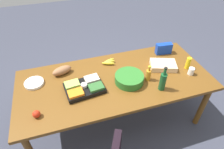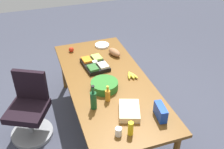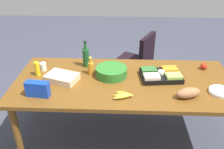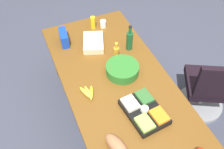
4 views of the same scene
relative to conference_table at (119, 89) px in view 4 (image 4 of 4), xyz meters
name	(u,v)px [view 4 (image 4 of 4)]	position (x,y,z in m)	size (l,w,h in m)	color
ground_plane	(118,125)	(0.00, 0.00, -0.68)	(10.00, 10.00, 0.00)	#3C3F4E
conference_table	(119,89)	(0.00, 0.00, 0.00)	(2.30, 1.03, 0.75)	brown
office_chair	(207,91)	(-0.17, -1.03, -0.33)	(0.65, 0.65, 0.90)	gray
sheet_cake	(93,43)	(0.65, 0.03, 0.10)	(0.32, 0.22, 0.07)	beige
banana_bunch	(88,92)	(0.01, 0.32, 0.09)	(0.19, 0.14, 0.04)	yellow
salad_bowl	(122,69)	(0.14, -0.09, 0.12)	(0.34, 0.34, 0.10)	#2B7027
veggie_tray	(144,111)	(-0.39, -0.07, 0.10)	(0.45, 0.34, 0.09)	black
wine_bottle	(129,40)	(0.44, -0.31, 0.19)	(0.07, 0.07, 0.31)	#174E27
paper_cup	(103,24)	(0.91, -0.19, 0.11)	(0.07, 0.07, 0.09)	white
bread_loaf	(116,145)	(-0.59, 0.29, 0.12)	(0.24, 0.11, 0.10)	#9D6741
dressing_bottle	(116,52)	(0.37, -0.12, 0.14)	(0.07, 0.07, 0.20)	orange
mustard_bottle	(93,23)	(0.94, -0.07, 0.15)	(0.06, 0.06, 0.16)	yellow
chip_bag_blue	(64,38)	(0.82, 0.32, 0.14)	(0.22, 0.08, 0.15)	#153DB4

